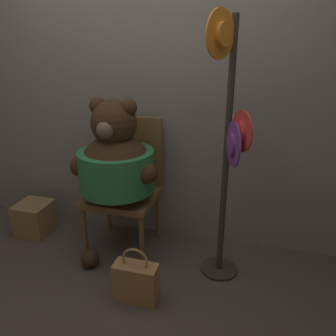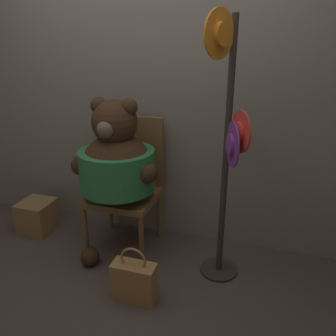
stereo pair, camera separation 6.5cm
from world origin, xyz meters
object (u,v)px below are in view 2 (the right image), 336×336
handbag_on_ground (134,281)px  teddy_bear (117,165)px  chair (127,180)px  hat_display_rack (227,147)px

handbag_on_ground → teddy_bear: bearing=123.5°
chair → teddy_bear: (0.00, -0.18, 0.19)m
teddy_bear → hat_display_rack: bearing=-4.8°
hat_display_rack → chair: bearing=163.4°
chair → handbag_on_ground: (0.32, -0.66, -0.43)m
chair → teddy_bear: teddy_bear is taller
teddy_bear → handbag_on_ground: teddy_bear is taller
handbag_on_ground → chair: bearing=116.0°
teddy_bear → chair: bearing=90.8°
chair → hat_display_rack: (0.83, -0.25, 0.43)m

